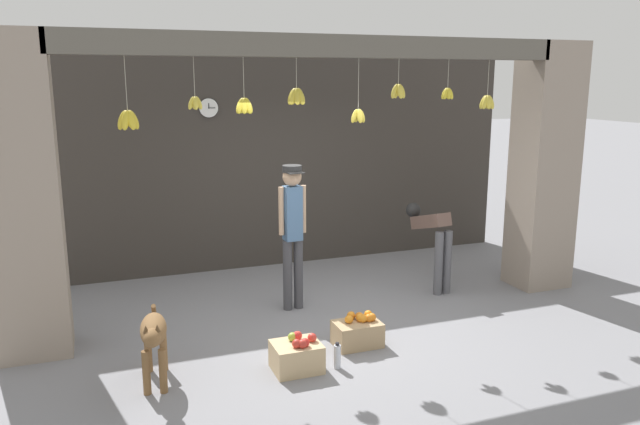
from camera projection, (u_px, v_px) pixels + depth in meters
ground_plane at (331, 322)px, 7.18m from camera, size 60.00×60.00×0.00m
shop_back_wall at (270, 158)px, 9.10m from camera, size 7.53×0.12×3.20m
shop_pillar_left at (22, 199)px, 6.05m from camera, size 0.70×0.60×3.20m
shop_pillar_right at (544, 167)px, 8.17m from camera, size 0.70×0.60×3.20m
storefront_awning at (326, 51)px, 6.64m from camera, size 5.63×0.30×0.96m
dog at (154, 335)px, 5.63m from camera, size 0.31×0.86×0.69m
shopkeeper at (293, 224)px, 7.37m from camera, size 0.34×0.29×1.76m
worker_stooping at (432, 236)px, 8.17m from camera, size 0.31×0.83×1.09m
fruit_crate_oranges at (358, 332)px, 6.52m from camera, size 0.48×0.34×0.34m
fruit_crate_apples at (297, 355)px, 5.96m from camera, size 0.46×0.38×0.35m
water_bottle at (337, 356)px, 6.00m from camera, size 0.07×0.07×0.26m
wall_clock at (209, 108)px, 8.57m from camera, size 0.27×0.03×0.27m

